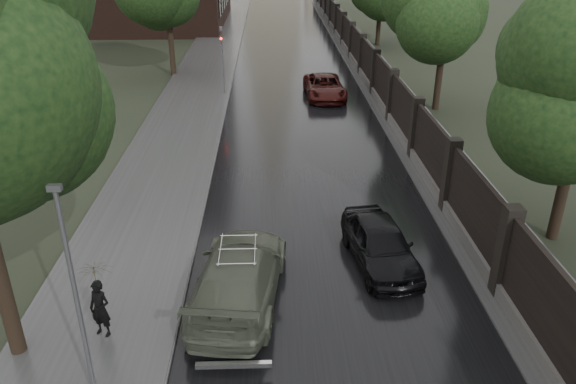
{
  "coord_description": "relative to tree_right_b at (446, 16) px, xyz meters",
  "views": [
    {
      "loc": [
        -1.61,
        -7.5,
        9.23
      ],
      "look_at": [
        -1.07,
        8.58,
        1.5
      ],
      "focal_mm": 35.0,
      "sensor_mm": 36.0,
      "label": 1
    }
  ],
  "objects": [
    {
      "name": "fence_right",
      "position": [
        -2.9,
        10.01,
        -3.94
      ],
      "size": [
        0.45,
        75.72,
        2.7
      ],
      "color": "#383533",
      "rests_on": "ground"
    },
    {
      "name": "car_right_far",
      "position": [
        -5.9,
        2.4,
        -4.3
      ],
      "size": [
        2.34,
        4.75,
        1.3
      ],
      "primitive_type": "imported",
      "rotation": [
        0.0,
        0.0,
        0.04
      ],
      "color": "black",
      "rests_on": "ground"
    },
    {
      "name": "pedestrian_umbrella",
      "position": [
        -13.24,
        -18.49,
        -3.22
      ],
      "size": [
        1.14,
        1.15,
        2.36
      ],
      "rotation": [
        0.0,
        0.0,
        -0.38
      ],
      "color": "black",
      "rests_on": "sidewalk_left"
    },
    {
      "name": "lamp_post",
      "position": [
        -12.9,
        -20.5,
        -2.28
      ],
      "size": [
        0.25,
        0.12,
        5.11
      ],
      "color": "#59595E",
      "rests_on": "ground"
    },
    {
      "name": "volga_sedan",
      "position": [
        -10.0,
        -16.99,
        -4.18
      ],
      "size": [
        2.82,
        5.55,
        1.54
      ],
      "primitive_type": "imported",
      "rotation": [
        0.0,
        0.0,
        3.01
      ],
      "color": "#43483A",
      "rests_on": "ground"
    },
    {
      "name": "car_right_near",
      "position": [
        -5.9,
        -15.35,
        -4.26
      ],
      "size": [
        2.15,
        4.21,
        1.37
      ],
      "primitive_type": "imported",
      "rotation": [
        0.0,
        0.0,
        0.14
      ],
      "color": "black",
      "rests_on": "ground"
    },
    {
      "name": "tree_right_b",
      "position": [
        0.0,
        0.0,
        0.0
      ],
      "size": [
        4.08,
        4.08,
        7.01
      ],
      "color": "black",
      "rests_on": "ground"
    },
    {
      "name": "traffic_light",
      "position": [
        -11.8,
        2.99,
        -2.55
      ],
      "size": [
        0.16,
        0.32,
        4.0
      ],
      "color": "#59595E",
      "rests_on": "ground"
    }
  ]
}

